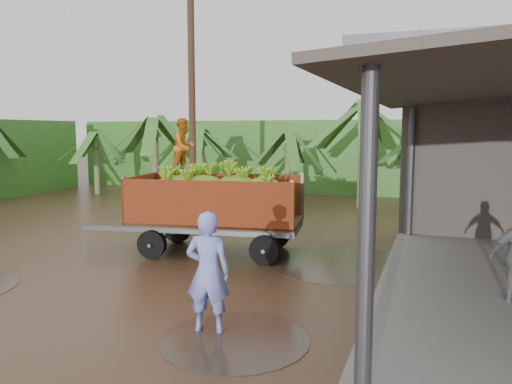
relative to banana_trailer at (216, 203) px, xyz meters
The scene contains 6 objects.
ground 2.59m from the banana_trailer, 110.78° to the right, with size 100.00×100.00×0.00m, color black.
hedge_north 14.18m from the banana_trailer, 101.40° to the left, with size 22.00×3.00×3.60m, color #2D661E.
banana_trailer is the anchor object (origin of this frame).
man_blue 5.04m from the banana_trailer, 66.90° to the right, with size 0.69×0.45×1.89m, color #7B8DE1.
utility_pole 6.10m from the banana_trailer, 123.27° to the left, with size 1.20×0.24×8.30m.
banana_plants 7.10m from the banana_trailer, 142.89° to the left, with size 24.79×21.08×4.36m.
Camera 1 is at (6.01, -9.24, 3.10)m, focal length 35.00 mm.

